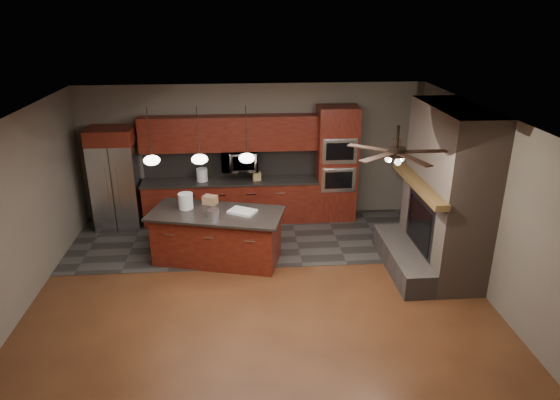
{
  "coord_description": "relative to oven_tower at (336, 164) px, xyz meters",
  "views": [
    {
      "loc": [
        -0.22,
        -6.98,
        4.27
      ],
      "look_at": [
        0.37,
        0.6,
        1.26
      ],
      "focal_mm": 32.0,
      "sensor_mm": 36.0,
      "label": 1
    }
  ],
  "objects": [
    {
      "name": "right_wall",
      "position": [
        1.8,
        -2.69,
        0.21
      ],
      "size": [
        0.02,
        6.0,
        2.8
      ],
      "primitive_type": "cube",
      "color": "#675F52",
      "rests_on": "ground"
    },
    {
      "name": "paint_tray",
      "position": [
        -1.95,
        -1.77,
        -0.25
      ],
      "size": [
        0.54,
        0.49,
        0.04
      ],
      "primitive_type": "cube",
      "rotation": [
        0.0,
        0.0,
        -0.51
      ],
      "color": "silver",
      "rests_on": "kitchen_island"
    },
    {
      "name": "refrigerator",
      "position": [
        -4.44,
        -0.07,
        -0.17
      ],
      "size": [
        0.87,
        0.75,
        2.05
      ],
      "color": "silver",
      "rests_on": "ground"
    },
    {
      "name": "ceiling_fan",
      "position": [
        0.1,
        -3.49,
        1.27
      ],
      "size": [
        1.27,
        1.33,
        0.41
      ],
      "color": "black",
      "rests_on": "ceiling"
    },
    {
      "name": "back_cabinetry",
      "position": [
        -2.18,
        0.05,
        -0.3
      ],
      "size": [
        3.59,
        0.64,
        2.2
      ],
      "color": "maroon",
      "rests_on": "ground"
    },
    {
      "name": "kitchen_island",
      "position": [
        -2.4,
        -1.72,
        -0.73
      ],
      "size": [
        2.46,
        1.57,
        0.92
      ],
      "rotation": [
        0.0,
        0.0,
        -0.25
      ],
      "color": "maroon",
      "rests_on": "ground"
    },
    {
      "name": "slate_tile_patch",
      "position": [
        -1.7,
        -0.89,
        -1.19
      ],
      "size": [
        7.0,
        2.4,
        0.01
      ],
      "primitive_type": "cube",
      "color": "#383532",
      "rests_on": "ground"
    },
    {
      "name": "fireplace_column",
      "position": [
        1.34,
        -2.29,
        0.11
      ],
      "size": [
        1.3,
        2.1,
        2.8
      ],
      "color": "#6F5B4F",
      "rests_on": "ground"
    },
    {
      "name": "pendant_left",
      "position": [
        -3.35,
        -1.99,
        0.77
      ],
      "size": [
        0.26,
        0.26,
        0.92
      ],
      "color": "black",
      "rests_on": "ceiling"
    },
    {
      "name": "paint_can",
      "position": [
        -2.44,
        -1.92,
        -0.2
      ],
      "size": [
        0.26,
        0.26,
        0.13
      ],
      "primitive_type": "cylinder",
      "rotation": [
        0.0,
        0.0,
        -0.42
      ],
      "color": "silver",
      "rests_on": "kitchen_island"
    },
    {
      "name": "cardboard_box",
      "position": [
        -2.52,
        -1.31,
        -0.19
      ],
      "size": [
        0.29,
        0.26,
        0.15
      ],
      "primitive_type": "cube",
      "rotation": [
        0.0,
        0.0,
        -0.44
      ],
      "color": "#A57A55",
      "rests_on": "kitchen_island"
    },
    {
      "name": "microwave",
      "position": [
        -1.98,
        0.06,
        0.11
      ],
      "size": [
        0.73,
        0.41,
        0.5
      ],
      "primitive_type": "imported",
      "color": "silver",
      "rests_on": "back_cabinetry"
    },
    {
      "name": "counter_bucket",
      "position": [
        -2.75,
        0.01,
        -0.16
      ],
      "size": [
        0.27,
        0.27,
        0.26
      ],
      "primitive_type": "cylinder",
      "rotation": [
        0.0,
        0.0,
        -0.23
      ],
      "color": "white",
      "rests_on": "back_cabinetry"
    },
    {
      "name": "pendant_center",
      "position": [
        -2.6,
        -1.99,
        0.77
      ],
      "size": [
        0.26,
        0.26,
        0.92
      ],
      "color": "black",
      "rests_on": "ceiling"
    },
    {
      "name": "white_bucket",
      "position": [
        -2.93,
        -1.49,
        -0.13
      ],
      "size": [
        0.34,
        0.34,
        0.28
      ],
      "primitive_type": "cylinder",
      "rotation": [
        0.0,
        0.0,
        -0.41
      ],
      "color": "silver",
      "rests_on": "kitchen_island"
    },
    {
      "name": "ceiling",
      "position": [
        -1.7,
        -2.69,
        1.61
      ],
      "size": [
        7.0,
        6.0,
        0.02
      ],
      "primitive_type": "cube",
      "color": "white",
      "rests_on": "back_wall"
    },
    {
      "name": "back_wall",
      "position": [
        -1.7,
        0.31,
        0.21
      ],
      "size": [
        7.0,
        0.02,
        2.8
      ],
      "primitive_type": "cube",
      "color": "#675F52",
      "rests_on": "ground"
    },
    {
      "name": "counter_box",
      "position": [
        -1.64,
        -0.04,
        -0.2
      ],
      "size": [
        0.18,
        0.15,
        0.18
      ],
      "primitive_type": "cube",
      "rotation": [
        0.0,
        0.0,
        0.18
      ],
      "color": "tan",
      "rests_on": "back_cabinetry"
    },
    {
      "name": "oven_tower",
      "position": [
        0.0,
        0.0,
        0.0
      ],
      "size": [
        0.8,
        0.63,
        2.38
      ],
      "color": "maroon",
      "rests_on": "ground"
    },
    {
      "name": "pendant_right",
      "position": [
        -1.85,
        -1.99,
        0.77
      ],
      "size": [
        0.26,
        0.26,
        0.92
      ],
      "color": "black",
      "rests_on": "ceiling"
    },
    {
      "name": "ground",
      "position": [
        -1.7,
        -2.69,
        -1.19
      ],
      "size": [
        7.0,
        7.0,
        0.0
      ],
      "primitive_type": "plane",
      "color": "brown",
      "rests_on": "ground"
    },
    {
      "name": "left_wall",
      "position": [
        -5.2,
        -2.69,
        0.21
      ],
      "size": [
        0.02,
        6.0,
        2.8
      ],
      "primitive_type": "cube",
      "color": "#675F52",
      "rests_on": "ground"
    }
  ]
}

